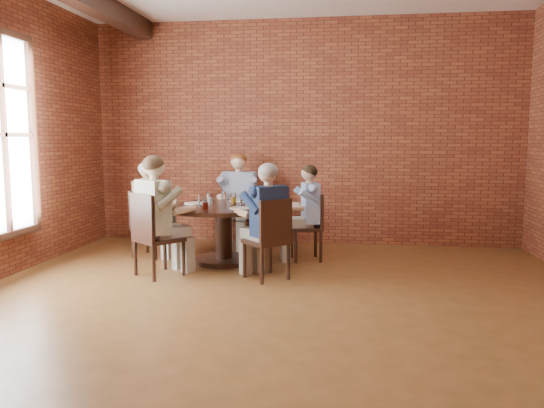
# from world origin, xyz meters

# --- Properties ---
(floor) EXTENTS (7.00, 7.00, 0.00)m
(floor) POSITION_xyz_m (0.00, 0.00, 0.00)
(floor) COLOR brown
(floor) RESTS_ON ground
(wall_back) EXTENTS (7.00, 0.00, 7.00)m
(wall_back) POSITION_xyz_m (0.00, 3.50, 1.70)
(wall_back) COLOR brown
(wall_back) RESTS_ON ground
(wall_front) EXTENTS (7.00, 0.00, 7.00)m
(wall_front) POSITION_xyz_m (0.00, -3.50, 1.70)
(wall_front) COLOR brown
(wall_front) RESTS_ON ground
(dining_table) EXTENTS (1.50, 1.50, 0.75)m
(dining_table) POSITION_xyz_m (-0.90, 2.00, 0.53)
(dining_table) COLOR black
(dining_table) RESTS_ON floor
(chair_a) EXTENTS (0.48, 0.48, 0.90)m
(chair_a) POSITION_xyz_m (0.22, 2.31, 0.49)
(chair_a) COLOR black
(chair_a) RESTS_ON floor
(diner_a) EXTENTS (0.70, 0.62, 1.26)m
(diner_a) POSITION_xyz_m (0.15, 2.29, 0.63)
(diner_a) COLOR #4367AE
(diner_a) RESTS_ON floor
(chair_b) EXTENTS (0.46, 0.46, 0.97)m
(chair_b) POSITION_xyz_m (-0.92, 3.13, 0.52)
(chair_b) COLOR black
(chair_b) RESTS_ON floor
(diner_b) EXTENTS (0.57, 0.70, 1.39)m
(diner_b) POSITION_xyz_m (-0.92, 3.03, 0.70)
(diner_b) COLOR gray
(diner_b) RESTS_ON floor
(chair_c) EXTENTS (0.47, 0.47, 0.91)m
(chair_c) POSITION_xyz_m (-2.05, 2.22, 0.50)
(chair_c) COLOR black
(chair_c) RESTS_ON floor
(diner_c) EXTENTS (0.70, 0.61, 1.29)m
(diner_c) POSITION_xyz_m (-1.97, 2.21, 0.64)
(diner_c) COLOR brown
(diner_c) RESTS_ON floor
(chair_d) EXTENTS (0.65, 0.65, 0.98)m
(chair_d) POSITION_xyz_m (-1.56, 1.16, 0.53)
(chair_d) COLOR black
(chair_d) RESTS_ON floor
(diner_d) EXTENTS (0.89, 0.91, 1.41)m
(diner_d) POSITION_xyz_m (-1.50, 1.24, 0.71)
(diner_d) COLOR #B79F90
(diner_d) RESTS_ON floor
(chair_e) EXTENTS (0.60, 0.60, 0.94)m
(chair_e) POSITION_xyz_m (-0.17, 1.21, 0.51)
(chair_e) COLOR black
(chair_e) RESTS_ON floor
(diner_e) EXTENTS (0.83, 0.83, 1.33)m
(diner_e) POSITION_xyz_m (-0.23, 1.28, 0.66)
(diner_e) COLOR #172442
(diner_e) RESTS_ON floor
(plate_a) EXTENTS (0.26, 0.26, 0.01)m
(plate_a) POSITION_xyz_m (-0.50, 2.10, 0.76)
(plate_a) COLOR white
(plate_a) RESTS_ON dining_table
(plate_b) EXTENTS (0.26, 0.26, 0.01)m
(plate_b) POSITION_xyz_m (-0.81, 2.50, 0.76)
(plate_b) COLOR white
(plate_b) RESTS_ON dining_table
(plate_c) EXTENTS (0.26, 0.26, 0.01)m
(plate_c) POSITION_xyz_m (-1.33, 2.14, 0.76)
(plate_c) COLOR white
(plate_c) RESTS_ON dining_table
(plate_d) EXTENTS (0.26, 0.26, 0.01)m
(plate_d) POSITION_xyz_m (-0.62, 1.69, 0.76)
(plate_d) COLOR white
(plate_d) RESTS_ON dining_table
(glass_a) EXTENTS (0.07, 0.07, 0.14)m
(glass_a) POSITION_xyz_m (-0.64, 2.01, 0.82)
(glass_a) COLOR white
(glass_a) RESTS_ON dining_table
(glass_b) EXTENTS (0.07, 0.07, 0.14)m
(glass_b) POSITION_xyz_m (-0.81, 2.22, 0.82)
(glass_b) COLOR white
(glass_b) RESTS_ON dining_table
(glass_c) EXTENTS (0.07, 0.07, 0.14)m
(glass_c) POSITION_xyz_m (-0.99, 2.40, 0.82)
(glass_c) COLOR white
(glass_c) RESTS_ON dining_table
(glass_d) EXTENTS (0.07, 0.07, 0.14)m
(glass_d) POSITION_xyz_m (-1.12, 2.14, 0.82)
(glass_d) COLOR white
(glass_d) RESTS_ON dining_table
(glass_e) EXTENTS (0.07, 0.07, 0.14)m
(glass_e) POSITION_xyz_m (-1.18, 1.93, 0.82)
(glass_e) COLOR white
(glass_e) RESTS_ON dining_table
(glass_f) EXTENTS (0.07, 0.07, 0.14)m
(glass_f) POSITION_xyz_m (-1.01, 1.55, 0.82)
(glass_f) COLOR white
(glass_f) RESTS_ON dining_table
(smartphone) EXTENTS (0.11, 0.17, 0.01)m
(smartphone) POSITION_xyz_m (-0.60, 1.70, 0.75)
(smartphone) COLOR black
(smartphone) RESTS_ON dining_table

